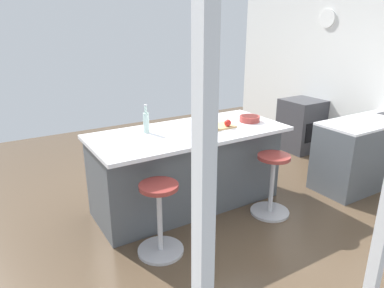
{
  "coord_description": "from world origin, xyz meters",
  "views": [
    {
      "loc": [
        2.08,
        3.32,
        2.08
      ],
      "look_at": [
        0.15,
        0.14,
        0.8
      ],
      "focal_mm": 33.15,
      "sensor_mm": 36.0,
      "label": 1
    }
  ],
  "objects": [
    {
      "name": "cutting_board",
      "position": [
        -0.2,
        0.15,
        0.95
      ],
      "size": [
        0.36,
        0.24,
        0.02
      ],
      "primitive_type": "cube",
      "color": "tan",
      "rests_on": "kitchen_island"
    },
    {
      "name": "fruit_bowl",
      "position": [
        -0.67,
        0.14,
        0.98
      ],
      "size": [
        0.24,
        0.24,
        0.07
      ],
      "color": "#993833",
      "rests_on": "kitchen_island"
    },
    {
      "name": "kitchen_island",
      "position": [
        0.15,
        0.05,
        0.47
      ],
      "size": [
        2.21,
        0.98,
        0.94
      ],
      "color": "#4C5156",
      "rests_on": "ground_plane"
    },
    {
      "name": "stool_middle",
      "position": [
        0.85,
        0.72,
        0.33
      ],
      "size": [
        0.44,
        0.44,
        0.71
      ],
      "color": "#B7B7BC",
      "rests_on": "ground_plane"
    },
    {
      "name": "oven_range",
      "position": [
        -2.48,
        -0.64,
        0.43
      ],
      "size": [
        0.6,
        0.61,
        0.86
      ],
      "color": "#38383D",
      "rests_on": "ground_plane"
    },
    {
      "name": "ground_plane",
      "position": [
        0.0,
        0.0,
        0.0
      ],
      "size": [
        7.37,
        7.37,
        0.0
      ],
      "primitive_type": "plane",
      "color": "brown"
    },
    {
      "name": "water_bottle",
      "position": [
        0.59,
        -0.09,
        1.06
      ],
      "size": [
        0.06,
        0.06,
        0.31
      ],
      "color": "silver",
      "rests_on": "kitchen_island"
    },
    {
      "name": "stool_by_window",
      "position": [
        -0.55,
        0.72,
        0.33
      ],
      "size": [
        0.44,
        0.44,
        0.71
      ],
      "color": "#B7B7BC",
      "rests_on": "ground_plane"
    },
    {
      "name": "apple_red",
      "position": [
        -0.28,
        0.22,
        1.0
      ],
      "size": [
        0.08,
        0.08,
        0.08
      ],
      "primitive_type": "sphere",
      "color": "red",
      "rests_on": "cutting_board"
    },
    {
      "name": "interior_partition_left",
      "position": [
        -2.83,
        -0.0,
        1.36
      ],
      "size": [
        0.15,
        5.07,
        2.71
      ],
      "color": "silver",
      "rests_on": "ground_plane"
    },
    {
      "name": "sink_cabinet",
      "position": [
        -2.49,
        0.76,
        0.45
      ],
      "size": [
        2.11,
        0.6,
        1.17
      ],
      "color": "#4C5156",
      "rests_on": "ground_plane"
    },
    {
      "name": "apple_green",
      "position": [
        -0.08,
        0.21,
        0.99
      ],
      "size": [
        0.08,
        0.08,
        0.08
      ],
      "primitive_type": "sphere",
      "color": "#609E2D",
      "rests_on": "cutting_board"
    }
  ]
}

